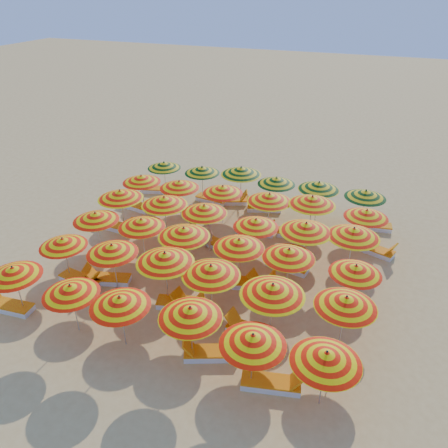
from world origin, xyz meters
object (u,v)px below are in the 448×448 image
at_px(umbrella_14, 184,232).
at_px(umbrella_34, 319,186).
at_px(umbrella_24, 141,179).
at_px(lounger_2, 272,383).
at_px(umbrella_9, 211,270).
at_px(umbrella_26, 223,190).
at_px(lounger_16, 375,250).
at_px(umbrella_29, 366,214).
at_px(umbrella_19, 164,201).
at_px(lounger_15, 297,234).
at_px(lounger_1, 210,353).
at_px(lounger_17, 156,189).
at_px(umbrella_18, 120,195).
at_px(umbrella_20, 204,209).
at_px(umbrella_32, 241,171).
at_px(lounger_11, 219,245).
at_px(umbrella_8, 165,258).
at_px(lounger_9, 269,289).
at_px(lounger_5, 182,303).
at_px(umbrella_33, 277,181).
at_px(umbrella_16, 289,253).
at_px(umbrella_4, 253,340).
at_px(umbrella_11, 346,302).
at_px(umbrella_10, 273,290).
at_px(lounger_12, 286,265).
at_px(umbrella_6, 63,242).
at_px(lounger_14, 256,231).
at_px(umbrella_35, 366,194).
at_px(lounger_20, 263,208).
at_px(umbrella_17, 356,270).
at_px(umbrella_7, 112,249).
at_px(beachgoer_b, 193,219).
at_px(umbrella_27, 270,198).
at_px(umbrella_28, 312,201).
at_px(lounger_4, 107,279).
at_px(umbrella_5, 326,357).
at_px(umbrella_30, 164,165).
at_px(lounger_0, 9,306).
at_px(lounger_6, 194,309).
at_px(umbrella_22, 306,227).
at_px(umbrella_25, 179,185).
at_px(umbrella_23, 354,233).
at_px(umbrella_1, 71,290).
at_px(lounger_18, 213,199).
at_px(lounger_13, 136,206).
at_px(lounger_19, 231,201).
at_px(lounger_8, 253,283).

height_order(umbrella_14, umbrella_34, umbrella_14).
height_order(umbrella_24, lounger_2, umbrella_24).
relative_size(umbrella_9, umbrella_26, 0.99).
bearing_deg(lounger_16, umbrella_29, -175.56).
xyz_separation_m(umbrella_19, lounger_15, (5.45, 2.29, -1.72)).
distance_m(lounger_1, lounger_17, 12.42).
distance_m(umbrella_18, umbrella_20, 3.99).
bearing_deg(umbrella_32, lounger_11, -83.62).
distance_m(umbrella_8, lounger_9, 4.11).
relative_size(lounger_1, lounger_5, 1.00).
height_order(umbrella_33, umbrella_34, umbrella_34).
relative_size(umbrella_8, umbrella_16, 1.04).
bearing_deg(umbrella_4, umbrella_29, 76.02).
distance_m(umbrella_11, lounger_16, 6.30).
xyz_separation_m(umbrella_10, lounger_16, (2.80, 6.43, -1.76)).
relative_size(lounger_11, lounger_12, 1.01).
bearing_deg(umbrella_6, lounger_12, 25.89).
bearing_deg(lounger_9, umbrella_10, 117.41).
bearing_deg(lounger_14, lounger_11, -134.20).
bearing_deg(lounger_5, umbrella_35, 41.33).
bearing_deg(lounger_12, lounger_20, -53.10).
bearing_deg(umbrella_17, lounger_9, -176.09).
relative_size(umbrella_7, umbrella_32, 0.74).
bearing_deg(beachgoer_b, umbrella_18, -172.30).
bearing_deg(umbrella_27, lounger_1, -86.80).
bearing_deg(umbrella_28, umbrella_27, -171.81).
bearing_deg(lounger_4, umbrella_5, 146.72).
distance_m(umbrella_30, lounger_16, 11.39).
distance_m(umbrella_6, umbrella_27, 8.72).
xyz_separation_m(lounger_0, lounger_6, (6.19, 2.21, 0.00)).
height_order(umbrella_22, lounger_11, umbrella_22).
bearing_deg(umbrella_29, umbrella_17, -89.32).
xyz_separation_m(umbrella_28, lounger_17, (-8.82, 1.85, -1.76)).
height_order(umbrella_9, umbrella_25, umbrella_9).
height_order(umbrella_23, lounger_2, umbrella_23).
bearing_deg(umbrella_22, umbrella_35, 66.70).
relative_size(umbrella_30, umbrella_35, 0.98).
xyz_separation_m(umbrella_1, lounger_17, (-2.89, 10.47, -1.54)).
xyz_separation_m(umbrella_10, umbrella_28, (-0.08, 6.58, -0.00)).
bearing_deg(lounger_18, lounger_16, -5.21).
bearing_deg(umbrella_6, umbrella_29, 31.55).
bearing_deg(lounger_13, lounger_19, 37.79).
xyz_separation_m(lounger_8, lounger_13, (-7.54, 4.00, 0.00)).
relative_size(umbrella_35, lounger_4, 1.12).
relative_size(umbrella_5, umbrella_17, 0.86).
bearing_deg(umbrella_7, umbrella_1, -88.31).
xyz_separation_m(umbrella_27, lounger_1, (0.44, -7.84, -1.70)).
bearing_deg(lounger_14, umbrella_35, 17.51).
height_order(umbrella_8, umbrella_11, umbrella_8).
bearing_deg(lounger_16, lounger_19, -178.15).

